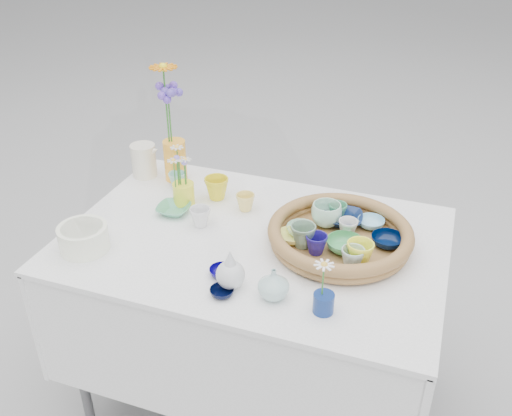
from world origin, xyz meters
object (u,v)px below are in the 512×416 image
(display_table, at_px, (254,395))
(tall_vase_yellow, at_px, (175,160))
(wicker_tray, at_px, (340,236))
(bud_vase_seafoam, at_px, (273,284))

(display_table, relative_size, tall_vase_yellow, 7.67)
(wicker_tray, bearing_deg, display_table, -169.88)
(wicker_tray, bearing_deg, tall_vase_yellow, 160.89)
(display_table, bearing_deg, tall_vase_yellow, 145.69)
(bud_vase_seafoam, bearing_deg, display_table, 120.03)
(wicker_tray, height_order, tall_vase_yellow, tall_vase_yellow)
(display_table, height_order, bud_vase_seafoam, bud_vase_seafoam)
(display_table, distance_m, bud_vase_seafoam, 0.87)
(display_table, xyz_separation_m, tall_vase_yellow, (-0.44, 0.30, 0.85))
(display_table, relative_size, wicker_tray, 2.66)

